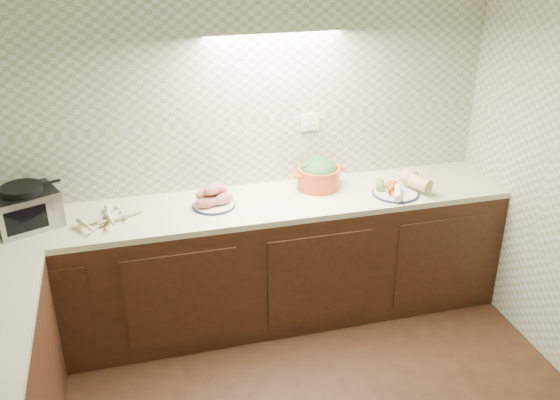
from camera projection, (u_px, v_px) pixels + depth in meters
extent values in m
cube|color=gray|center=(231.00, 132.00, 4.13)|extent=(3.60, 0.05, 2.60)
cube|color=beige|center=(310.00, 122.00, 4.26)|extent=(0.13, 0.01, 0.12)
cube|color=black|center=(243.00, 266.00, 4.26)|extent=(3.60, 0.60, 0.86)
cube|color=#EAEEB9|center=(241.00, 207.00, 4.07)|extent=(3.60, 0.60, 0.04)
cube|color=black|center=(25.00, 209.00, 3.74)|extent=(0.45, 0.40, 0.22)
cube|color=#959499|center=(33.00, 218.00, 3.63)|extent=(0.35, 0.15, 0.22)
cube|color=black|center=(33.00, 218.00, 3.63)|extent=(0.23, 0.10, 0.15)
cylinder|color=black|center=(21.00, 189.00, 3.68)|extent=(0.31, 0.31, 0.04)
cone|color=beige|center=(102.00, 225.00, 3.74)|extent=(0.20, 0.16, 0.04)
cone|color=beige|center=(115.00, 224.00, 3.75)|extent=(0.10, 0.21, 0.05)
cone|color=beige|center=(88.00, 225.00, 3.74)|extent=(0.08, 0.17, 0.04)
cone|color=beige|center=(89.00, 219.00, 3.82)|extent=(0.11, 0.18, 0.04)
cone|color=beige|center=(123.00, 212.00, 3.91)|extent=(0.20, 0.13, 0.04)
cone|color=beige|center=(109.00, 222.00, 3.78)|extent=(0.12, 0.22, 0.04)
cone|color=beige|center=(123.00, 220.00, 3.80)|extent=(0.11, 0.22, 0.04)
cone|color=beige|center=(116.00, 211.00, 3.86)|extent=(0.05, 0.20, 0.04)
cone|color=beige|center=(104.00, 220.00, 3.75)|extent=(0.13, 0.19, 0.04)
cone|color=beige|center=(125.00, 212.00, 3.84)|extent=(0.05, 0.21, 0.04)
cylinder|color=#161C3C|center=(214.00, 205.00, 4.03)|extent=(0.28, 0.28, 0.01)
cylinder|color=silver|center=(214.00, 205.00, 4.02)|extent=(0.26, 0.26, 0.02)
ellipsoid|color=#BE6864|center=(207.00, 202.00, 3.96)|extent=(0.17, 0.12, 0.07)
ellipsoid|color=#BE6864|center=(223.00, 199.00, 4.01)|extent=(0.17, 0.12, 0.07)
ellipsoid|color=#BE6864|center=(210.00, 196.00, 4.04)|extent=(0.17, 0.12, 0.07)
ellipsoid|color=#BE6864|center=(206.00, 193.00, 3.99)|extent=(0.17, 0.12, 0.07)
ellipsoid|color=#BE6864|center=(216.00, 190.00, 4.04)|extent=(0.17, 0.12, 0.07)
ellipsoid|color=#BE6864|center=(214.00, 189.00, 3.97)|extent=(0.17, 0.12, 0.07)
cylinder|color=black|center=(215.00, 194.00, 4.13)|extent=(0.14, 0.14, 0.05)
sphere|color=maroon|center=(212.00, 188.00, 4.11)|extent=(0.08, 0.08, 0.08)
sphere|color=white|center=(219.00, 189.00, 4.13)|extent=(0.05, 0.05, 0.05)
cylinder|color=#CF4320|center=(318.00, 178.00, 4.26)|extent=(0.35, 0.35, 0.15)
cube|color=#CF4320|center=(298.00, 177.00, 4.18)|extent=(0.05, 0.07, 0.02)
cube|color=#CF4320|center=(338.00, 168.00, 4.31)|extent=(0.05, 0.07, 0.02)
ellipsoid|color=#34712D|center=(319.00, 170.00, 4.24)|extent=(0.26, 0.26, 0.14)
cylinder|color=#161C3C|center=(395.00, 193.00, 4.19)|extent=(0.31, 0.31, 0.01)
cylinder|color=silver|center=(395.00, 193.00, 4.19)|extent=(0.29, 0.29, 0.02)
cone|color=#DB5C19|center=(392.00, 188.00, 4.20)|extent=(0.15, 0.15, 0.04)
cone|color=#DB5C19|center=(387.00, 190.00, 4.18)|extent=(0.15, 0.16, 0.04)
cone|color=#DB5C19|center=(388.00, 188.00, 4.20)|extent=(0.15, 0.15, 0.04)
cone|color=#DB5C19|center=(392.00, 187.00, 4.17)|extent=(0.07, 0.18, 0.04)
cylinder|color=white|center=(398.00, 193.00, 4.12)|extent=(0.13, 0.20, 0.05)
cylinder|color=#4E8236|center=(380.00, 185.00, 4.23)|extent=(0.10, 0.13, 0.05)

